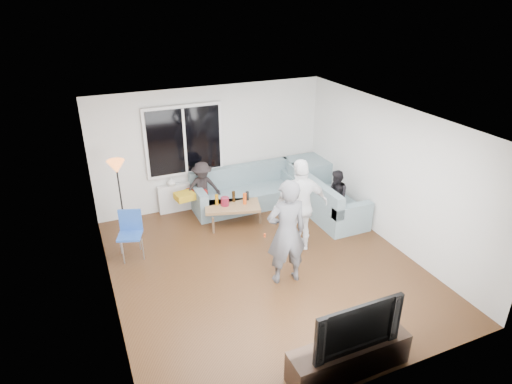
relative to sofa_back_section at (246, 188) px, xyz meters
name	(u,v)px	position (x,y,z in m)	size (l,w,h in m)	color
floor	(264,267)	(-0.58, -2.27, -0.45)	(5.00, 5.50, 0.04)	#56351C
ceiling	(266,119)	(-0.58, -2.27, 2.20)	(5.00, 5.50, 0.04)	white
wall_back	(211,147)	(-0.58, 0.50, 0.88)	(5.00, 0.04, 2.60)	silver
wall_front	(371,302)	(-0.58, -5.04, 0.88)	(5.00, 0.04, 2.60)	silver
wall_left	(102,230)	(-3.10, -2.27, 0.88)	(0.04, 5.50, 2.60)	silver
wall_right	(391,175)	(1.94, -2.27, 0.88)	(0.04, 5.50, 2.60)	silver
window_frame	(184,140)	(-1.18, 0.42, 1.12)	(1.62, 0.06, 1.47)	white
window_glass	(185,141)	(-1.18, 0.38, 1.12)	(1.50, 0.02, 1.35)	black
window_mullion	(185,141)	(-1.18, 0.37, 1.12)	(0.05, 0.03, 1.35)	white
radiator	(189,196)	(-1.18, 0.38, -0.11)	(1.30, 0.12, 0.62)	silver
potted_plant	(195,173)	(-1.01, 0.35, 0.39)	(0.22, 0.18, 0.40)	#2C6E30
vase	(171,182)	(-1.53, 0.35, 0.29)	(0.17, 0.17, 0.18)	silver
sofa_back_section	(246,188)	(0.00, 0.00, 0.00)	(2.30, 0.85, 0.85)	gray
sofa_right_section	(327,196)	(1.44, -1.01, 0.00)	(0.85, 2.00, 0.85)	gray
sofa_corner	(306,178)	(1.51, 0.00, 0.00)	(0.85, 0.85, 0.85)	gray
cushion_yellow	(185,196)	(-1.36, -0.02, 0.09)	(0.38, 0.32, 0.14)	gold
cushion_red	(197,192)	(-1.08, 0.06, 0.09)	(0.36, 0.30, 0.13)	maroon
coffee_table	(233,214)	(-0.53, -0.58, -0.22)	(1.10, 0.60, 0.40)	#9C794B
pitcher	(225,201)	(-0.67, -0.53, 0.06)	(0.17, 0.17, 0.17)	maroon
side_chair	(130,236)	(-2.63, -1.05, 0.01)	(0.40, 0.40, 0.86)	#2853AF
floor_lamp	(121,200)	(-2.63, -0.26, 0.36)	(0.32, 0.32, 1.56)	orange
player_left	(287,232)	(-0.42, -2.75, 0.48)	(0.66, 0.43, 1.80)	#4E4E53
player_right	(301,206)	(0.24, -2.00, 0.45)	(1.03, 0.43, 1.76)	white
spectator_right	(336,196)	(1.44, -1.33, 0.12)	(0.53, 0.41, 1.09)	black
spectator_back	(203,189)	(-0.96, 0.03, 0.16)	(0.76, 0.43, 1.17)	black
tv_console	(349,357)	(-0.56, -4.77, -0.20)	(1.60, 0.40, 0.44)	#301F18
television	(353,322)	(-0.56, -4.77, 0.35)	(1.18, 0.15, 0.68)	black
bottle_d	(245,199)	(-0.28, -0.64, 0.09)	(0.07, 0.07, 0.24)	#FE5716
bottle_c	(234,196)	(-0.45, -0.44, 0.09)	(0.07, 0.07, 0.23)	black
bottle_e	(247,196)	(-0.16, -0.49, 0.07)	(0.07, 0.07, 0.19)	black
bottle_a	(217,200)	(-0.81, -0.45, 0.09)	(0.07, 0.07, 0.22)	#CB800B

